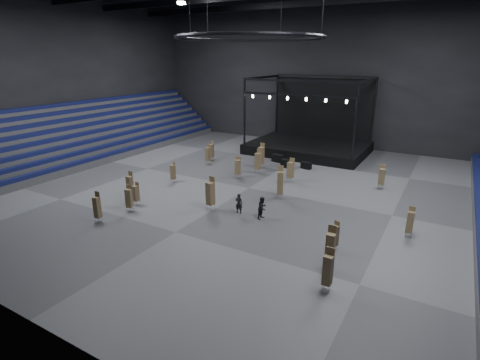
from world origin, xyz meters
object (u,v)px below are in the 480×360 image
Objects in this scene: chair_stack_12 at (210,193)px; chair_stack_17 at (211,151)px; chair_stack_13 at (97,207)px; man_center at (239,203)px; flight_case_left at (278,158)px; chair_stack_7 at (130,185)px; chair_stack_11 at (129,198)px; chair_stack_5 at (258,161)px; chair_stack_8 at (136,193)px; chair_stack_10 at (334,235)px; chair_stack_3 at (173,172)px; chair_stack_14 at (208,154)px; chair_stack_0 at (330,248)px; flight_case_right at (306,165)px; stage at (310,140)px; chair_stack_4 at (410,221)px; chair_stack_16 at (328,269)px; crew_member at (262,208)px; chair_stack_15 at (291,169)px; flight_case_mid at (287,164)px; chair_stack_9 at (280,182)px; chair_stack_6 at (238,167)px; chair_stack_1 at (261,155)px; chair_stack_2 at (382,176)px.

chair_stack_17 is (-8.22, 12.24, -0.23)m from chair_stack_12.
chair_stack_13 is 10.43m from man_center.
chair_stack_7 is (-5.87, -17.01, 0.81)m from flight_case_left.
chair_stack_5 is at bearing 53.16° from chair_stack_11.
chair_stack_10 reaches higher than chair_stack_8.
chair_stack_13 is at bearing -67.01° from chair_stack_3.
chair_stack_14 is 0.98× the size of chair_stack_17.
flight_case_right is at bearing 109.69° from chair_stack_0.
stage is 7.20× the size of chair_stack_8.
chair_stack_14 is (-21.87, 8.08, 0.03)m from chair_stack_4.
crew_member is (-6.98, 6.44, -0.38)m from chair_stack_16.
chair_stack_3 is 0.76× the size of chair_stack_12.
flight_case_left is 7.34m from chair_stack_15.
chair_stack_16 reaches higher than chair_stack_14.
chair_stack_10 is at bearing -14.11° from chair_stack_11.
chair_stack_8 is 0.84× the size of chair_stack_13.
flight_case_mid is 18.34m from chair_stack_10.
crew_member reaches higher than flight_case_left.
flight_case_right is 0.50× the size of chair_stack_11.
chair_stack_9 is 13.97m from chair_stack_17.
chair_stack_3 is 7.87m from chair_stack_12.
flight_case_mid is 0.64× the size of chair_stack_3.
stage reaches higher than chair_stack_11.
chair_stack_15 is at bearing 85.61° from chair_stack_12.
flight_case_right is at bearing 101.10° from chair_stack_15.
stage reaches higher than chair_stack_6.
chair_stack_16 is at bearing -29.46° from chair_stack_11.
chair_stack_10 is (9.80, -15.50, 0.59)m from flight_case_mid.
crew_member reaches higher than man_center.
chair_stack_7 is 0.85× the size of chair_stack_9.
chair_stack_11 is at bearing 16.63° from man_center.
chair_stack_1 is 1.12× the size of chair_stack_7.
chair_stack_7 reaches higher than flight_case_right.
chair_stack_1 reaches higher than chair_stack_16.
chair_stack_13 reaches higher than man_center.
chair_stack_14 is at bearing 168.86° from chair_stack_2.
chair_stack_7 reaches higher than man_center.
flight_case_right is 0.41× the size of chair_stack_0.
chair_stack_14 is at bearing -57.00° from man_center.
chair_stack_13 is at bearing -154.78° from chair_stack_9.
flight_case_left is 7.68m from chair_stack_17.
stage is 5.15× the size of chair_stack_12.
chair_stack_11 reaches higher than chair_stack_10.
chair_stack_8 is 0.87× the size of chair_stack_14.
chair_stack_11 is (-16.04, 0.45, -0.22)m from chair_stack_0.
chair_stack_7 is at bearing -173.12° from chair_stack_9.
chair_stack_12 is 1.13× the size of chair_stack_16.
stage reaches higher than chair_stack_5.
chair_stack_4 is 14.43m from chair_stack_12.
chair_stack_8 is at bearing -153.96° from chair_stack_2.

